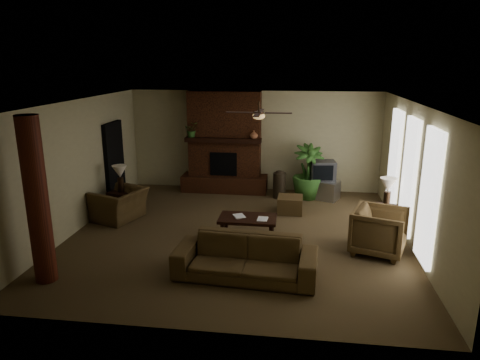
# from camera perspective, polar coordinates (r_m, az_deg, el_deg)

# --- Properties ---
(room_shell) EXTENTS (7.00, 7.00, 7.00)m
(room_shell) POSITION_cam_1_polar(r_m,az_deg,el_deg) (8.98, -0.33, 1.17)
(room_shell) COLOR brown
(room_shell) RESTS_ON ground
(fireplace) EXTENTS (2.40, 0.70, 2.80)m
(fireplace) POSITION_cam_1_polar(r_m,az_deg,el_deg) (12.26, -2.01, 3.86)
(fireplace) COLOR #522815
(fireplace) RESTS_ON ground
(windows) EXTENTS (0.08, 3.65, 2.35)m
(windows) POSITION_cam_1_polar(r_m,az_deg,el_deg) (9.39, 21.19, 0.43)
(windows) COLOR white
(windows) RESTS_ON ground
(log_column) EXTENTS (0.36, 0.36, 2.80)m
(log_column) POSITION_cam_1_polar(r_m,az_deg,el_deg) (7.79, -24.98, -2.56)
(log_column) COLOR #562315
(log_column) RESTS_ON ground
(doorway) EXTENTS (0.10, 1.00, 2.10)m
(doorway) POSITION_cam_1_polar(r_m,az_deg,el_deg) (11.69, -16.06, 2.15)
(doorway) COLOR black
(doorway) RESTS_ON ground
(ceiling_fan) EXTENTS (1.35, 1.35, 0.37)m
(ceiling_fan) POSITION_cam_1_polar(r_m,az_deg,el_deg) (9.03, 2.46, 8.53)
(ceiling_fan) COLOR #2F2015
(ceiling_fan) RESTS_ON ceiling
(sofa) EXTENTS (2.46, 0.88, 0.94)m
(sofa) POSITION_cam_1_polar(r_m,az_deg,el_deg) (7.51, 0.73, -9.29)
(sofa) COLOR #513E22
(sofa) RESTS_ON ground
(armchair_left) EXTENTS (1.04, 1.28, 0.96)m
(armchair_left) POSITION_cam_1_polar(r_m,az_deg,el_deg) (10.52, -15.52, -2.47)
(armchair_left) COLOR #513E22
(armchair_left) RESTS_ON ground
(armchair_right) EXTENTS (1.16, 1.19, 0.98)m
(armchair_right) POSITION_cam_1_polar(r_m,az_deg,el_deg) (8.80, 17.77, -6.11)
(armchair_right) COLOR #513E22
(armchair_right) RESTS_ON ground
(coffee_table) EXTENTS (1.20, 0.70, 0.43)m
(coffee_table) POSITION_cam_1_polar(r_m,az_deg,el_deg) (9.19, 1.02, -5.22)
(coffee_table) COLOR black
(coffee_table) RESTS_ON ground
(ottoman) EXTENTS (0.61, 0.61, 0.40)m
(ottoman) POSITION_cam_1_polar(r_m,az_deg,el_deg) (10.74, 6.56, -3.20)
(ottoman) COLOR #513E22
(ottoman) RESTS_ON ground
(tv_stand) EXTENTS (0.98, 0.81, 0.50)m
(tv_stand) POSITION_cam_1_polar(r_m,az_deg,el_deg) (11.94, 10.70, -1.21)
(tv_stand) COLOR #AFAFB2
(tv_stand) RESTS_ON ground
(tv) EXTENTS (0.71, 0.60, 0.52)m
(tv) POSITION_cam_1_polar(r_m,az_deg,el_deg) (11.84, 10.74, 1.21)
(tv) COLOR #3A3A3D
(tv) RESTS_ON tv_stand
(floor_vase) EXTENTS (0.34, 0.34, 0.77)m
(floor_vase) POSITION_cam_1_polar(r_m,az_deg,el_deg) (11.76, 5.17, -0.33)
(floor_vase) COLOR black
(floor_vase) RESTS_ON ground
(floor_plant) EXTENTS (1.25, 1.65, 0.82)m
(floor_plant) POSITION_cam_1_polar(r_m,az_deg,el_deg) (11.86, 8.77, -0.43)
(floor_plant) COLOR #315C24
(floor_plant) RESTS_ON ground
(side_table_left) EXTENTS (0.61, 0.61, 0.55)m
(side_table_left) POSITION_cam_1_polar(r_m,az_deg,el_deg) (11.01, -15.21, -2.78)
(side_table_left) COLOR black
(side_table_left) RESTS_ON ground
(lamp_left) EXTENTS (0.37, 0.37, 0.65)m
(lamp_left) POSITION_cam_1_polar(r_m,az_deg,el_deg) (10.76, -15.42, 0.82)
(lamp_left) COLOR #2F2015
(lamp_left) RESTS_ON side_table_left
(side_table_right) EXTENTS (0.62, 0.62, 0.55)m
(side_table_right) POSITION_cam_1_polar(r_m,az_deg,el_deg) (10.06, 18.36, -4.77)
(side_table_right) COLOR black
(side_table_right) RESTS_ON ground
(lamp_right) EXTENTS (0.36, 0.36, 0.65)m
(lamp_right) POSITION_cam_1_polar(r_m,az_deg,el_deg) (9.79, 18.77, -0.89)
(lamp_right) COLOR #2F2015
(lamp_right) RESTS_ON side_table_right
(mantel_plant) EXTENTS (0.47, 0.50, 0.33)m
(mantel_plant) POSITION_cam_1_polar(r_m,az_deg,el_deg) (12.11, -6.31, 6.36)
(mantel_plant) COLOR #315C24
(mantel_plant) RESTS_ON fireplace
(mantel_vase) EXTENTS (0.28, 0.28, 0.22)m
(mantel_vase) POSITION_cam_1_polar(r_m,az_deg,el_deg) (11.79, 1.82, 5.94)
(mantel_vase) COLOR #9A5C3D
(mantel_vase) RESTS_ON fireplace
(book_a) EXTENTS (0.21, 0.12, 0.29)m
(book_a) POSITION_cam_1_polar(r_m,az_deg,el_deg) (9.11, -0.76, -4.05)
(book_a) COLOR #999999
(book_a) RESTS_ON coffee_table
(book_b) EXTENTS (0.21, 0.03, 0.29)m
(book_b) POSITION_cam_1_polar(r_m,az_deg,el_deg) (9.01, 2.30, -4.29)
(book_b) COLOR #999999
(book_b) RESTS_ON coffee_table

